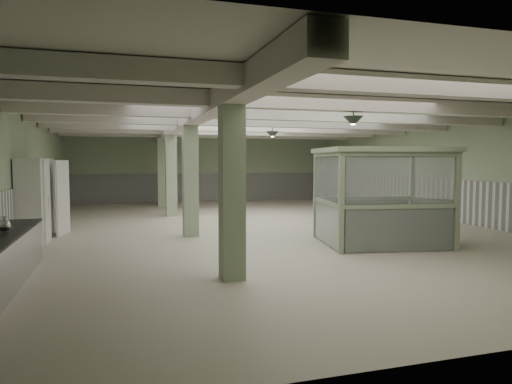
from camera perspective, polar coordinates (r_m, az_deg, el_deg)
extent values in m
plane|color=beige|center=(14.92, 0.84, -4.47)|extent=(20.00, 20.00, 0.00)
cube|color=beige|center=(14.82, 0.85, 9.43)|extent=(14.00, 20.00, 0.02)
cube|color=#97AD8A|center=(24.48, -6.28, 3.04)|extent=(14.00, 0.02, 3.60)
cube|color=#97AD8A|center=(14.29, -27.00, 1.98)|extent=(0.02, 20.00, 3.60)
cube|color=#97AD8A|center=(18.15, 22.42, 2.45)|extent=(0.02, 20.00, 3.60)
cube|color=white|center=(14.35, -26.77, -2.21)|extent=(0.05, 19.90, 1.50)
cube|color=white|center=(18.19, 22.28, -0.86)|extent=(0.05, 19.90, 1.50)
cube|color=white|center=(24.49, -6.25, 0.59)|extent=(13.90, 0.05, 1.50)
cube|color=beige|center=(14.25, -8.89, 8.72)|extent=(0.45, 19.90, 0.40)
cube|color=beige|center=(8.04, 17.71, 12.59)|extent=(13.90, 0.35, 0.32)
cube|color=beige|center=(10.18, 9.58, 10.86)|extent=(13.90, 0.35, 0.32)
cube|color=beige|center=(12.46, 4.39, 9.63)|extent=(13.90, 0.35, 0.32)
cube|color=beige|center=(14.81, 0.85, 8.74)|extent=(13.90, 0.35, 0.32)
cube|color=beige|center=(17.20, -1.70, 8.08)|extent=(13.90, 0.35, 0.32)
cube|color=beige|center=(19.62, -3.62, 7.57)|extent=(13.90, 0.35, 0.32)
cube|color=beige|center=(22.05, -5.12, 7.16)|extent=(13.90, 0.35, 0.32)
cube|color=#9CAF8D|center=(8.31, -3.04, 1.27)|extent=(0.42, 0.42, 3.60)
cube|color=#9CAF8D|center=(13.22, -8.21, 2.24)|extent=(0.42, 0.42, 3.60)
cube|color=#9CAF8D|center=(18.17, -10.58, 2.68)|extent=(0.42, 0.42, 3.60)
cube|color=#9CAF8D|center=(22.15, -11.71, 2.89)|extent=(0.42, 0.42, 3.60)
cone|color=#29372B|center=(10.37, 12.06, 8.64)|extent=(0.44, 0.44, 0.22)
cone|color=#29372B|center=(15.41, 2.07, 7.17)|extent=(0.44, 0.44, 0.22)
cone|color=#29372B|center=(20.20, -2.55, 6.42)|extent=(0.44, 0.44, 0.22)
cube|color=white|center=(13.88, -25.77, -0.74)|extent=(0.62, 2.50, 2.29)
cube|color=white|center=(13.27, -24.70, -0.91)|extent=(0.06, 0.94, 2.19)
cube|color=white|center=(14.48, -23.55, -0.50)|extent=(0.29, 0.92, 2.19)
cube|color=silver|center=(13.26, -24.53, -0.91)|extent=(0.02, 0.05, 0.30)
cube|color=silver|center=(14.39, -23.92, -0.53)|extent=(0.02, 0.05, 0.30)
cube|color=#8EA080|center=(10.80, 10.61, -1.37)|extent=(0.14, 0.14, 2.39)
cube|color=#8EA080|center=(13.10, 7.50, -0.41)|extent=(0.14, 0.14, 2.39)
cube|color=#8EA080|center=(11.97, 23.86, -1.13)|extent=(0.14, 0.14, 2.39)
cube|color=#8EA080|center=(14.07, 18.91, -0.29)|extent=(0.14, 0.14, 2.39)
cube|color=#8EA080|center=(12.37, 15.42, 5.05)|extent=(3.54, 3.15, 0.12)
cube|color=white|center=(11.38, 17.51, -4.50)|extent=(2.64, 0.53, 1.05)
cube|color=silver|center=(11.27, 17.64, 1.70)|extent=(2.64, 0.53, 1.22)
cube|color=white|center=(13.58, 13.37, -3.07)|extent=(2.64, 0.53, 1.05)
cube|color=silver|center=(13.49, 13.46, 2.12)|extent=(2.64, 0.53, 1.22)
cube|color=white|center=(12.01, 8.87, -3.92)|extent=(0.45, 2.17, 1.05)
cube|color=silver|center=(11.91, 8.94, 1.95)|extent=(0.45, 2.17, 1.22)
cube|color=white|center=(13.07, 21.11, -3.50)|extent=(0.45, 2.17, 1.05)
cube|color=silver|center=(12.98, 21.25, 1.89)|extent=(0.45, 2.17, 1.22)
cube|color=#54594A|center=(13.07, 22.35, -3.39)|extent=(0.44, 0.58, 1.17)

